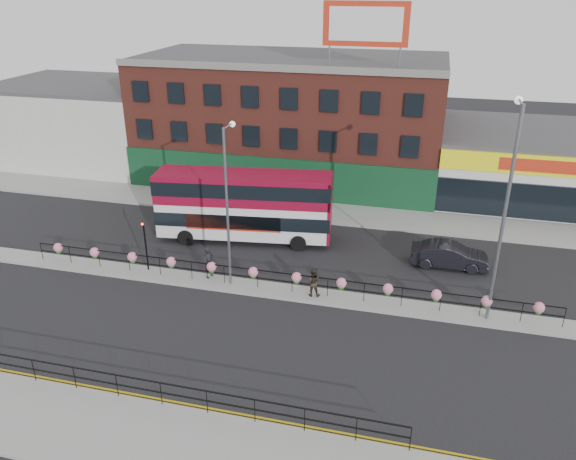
% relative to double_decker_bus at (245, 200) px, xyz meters
% --- Properties ---
extents(ground, '(120.00, 120.00, 0.00)m').
position_rel_double_decker_bus_xyz_m(ground, '(3.76, -6.21, -2.86)').
color(ground, black).
rests_on(ground, ground).
extents(south_pavement, '(60.00, 4.00, 0.15)m').
position_rel_double_decker_bus_xyz_m(south_pavement, '(3.76, -18.21, -2.79)').
color(south_pavement, gray).
rests_on(south_pavement, ground).
extents(north_pavement, '(60.00, 4.00, 0.15)m').
position_rel_double_decker_bus_xyz_m(north_pavement, '(3.76, 5.79, -2.79)').
color(north_pavement, gray).
rests_on(north_pavement, ground).
extents(median, '(60.00, 1.60, 0.15)m').
position_rel_double_decker_bus_xyz_m(median, '(3.76, -6.21, -2.79)').
color(median, gray).
rests_on(median, ground).
extents(yellow_line_inner, '(60.00, 0.10, 0.01)m').
position_rel_double_decker_bus_xyz_m(yellow_line_inner, '(3.76, -15.91, -2.86)').
color(yellow_line_inner, gold).
rests_on(yellow_line_inner, ground).
extents(yellow_line_outer, '(60.00, 0.10, 0.01)m').
position_rel_double_decker_bus_xyz_m(yellow_line_outer, '(3.76, -16.09, -2.86)').
color(yellow_line_outer, gold).
rests_on(yellow_line_outer, ground).
extents(brick_building, '(25.00, 12.21, 10.30)m').
position_rel_double_decker_bus_xyz_m(brick_building, '(-0.24, 13.75, 2.27)').
color(brick_building, brown).
rests_on(brick_building, ground).
extents(supermarket, '(15.00, 12.25, 5.30)m').
position_rel_double_decker_bus_xyz_m(supermarket, '(19.76, 13.70, -0.21)').
color(supermarket, silver).
rests_on(supermarket, ground).
extents(warehouse_west, '(15.50, 12.00, 7.30)m').
position_rel_double_decker_bus_xyz_m(warehouse_west, '(-20.49, 13.79, 0.79)').
color(warehouse_west, '#BBBAB5').
rests_on(warehouse_west, ground).
extents(billboard, '(6.00, 0.29, 4.40)m').
position_rel_double_decker_bus_xyz_m(billboard, '(6.26, 8.78, 10.32)').
color(billboard, '#B42813').
rests_on(billboard, brick_building).
extents(median_railing, '(30.04, 0.56, 1.23)m').
position_rel_double_decker_bus_xyz_m(median_railing, '(3.76, -6.21, -1.81)').
color(median_railing, black).
rests_on(median_railing, median).
extents(south_railing, '(20.04, 0.05, 1.12)m').
position_rel_double_decker_bus_xyz_m(south_railing, '(1.76, -16.31, -1.90)').
color(south_railing, black).
rests_on(south_railing, south_pavement).
extents(double_decker_bus, '(11.77, 4.20, 4.66)m').
position_rel_double_decker_bus_xyz_m(double_decker_bus, '(0.00, 0.00, 0.00)').
color(double_decker_bus, silver).
rests_on(double_decker_bus, ground).
extents(car, '(1.77, 4.65, 1.51)m').
position_rel_double_decker_bus_xyz_m(car, '(13.25, -0.67, -2.10)').
color(car, black).
rests_on(car, ground).
extents(pedestrian_a, '(0.96, 0.86, 1.91)m').
position_rel_double_decker_bus_xyz_m(pedestrian_a, '(-0.32, -5.75, -1.76)').
color(pedestrian_a, black).
rests_on(pedestrian_a, median).
extents(pedestrian_b, '(0.94, 0.80, 1.66)m').
position_rel_double_decker_bus_xyz_m(pedestrian_b, '(5.96, -6.30, -1.88)').
color(pedestrian_b, black).
rests_on(pedestrian_b, median).
extents(lamp_column_west, '(0.33, 1.59, 9.09)m').
position_rel_double_decker_bus_xyz_m(lamp_column_west, '(1.13, -5.94, 2.67)').
color(lamp_column_west, slate).
rests_on(lamp_column_west, median).
extents(lamp_column_east, '(0.40, 1.94, 11.05)m').
position_rel_double_decker_bus_xyz_m(lamp_column_east, '(15.13, -6.03, 3.84)').
color(lamp_column_east, slate).
rests_on(lamp_column_east, median).
extents(traffic_light_median, '(0.15, 0.28, 3.65)m').
position_rel_double_decker_bus_xyz_m(traffic_light_median, '(-4.24, -5.81, -0.39)').
color(traffic_light_median, black).
rests_on(traffic_light_median, median).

